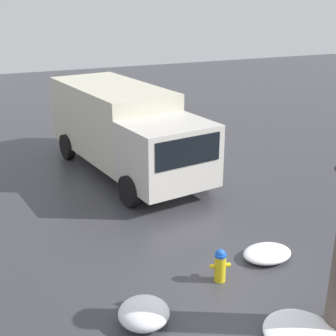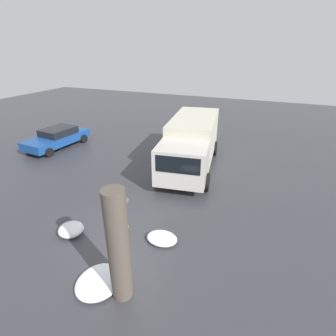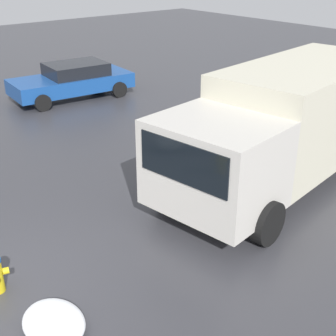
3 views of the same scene
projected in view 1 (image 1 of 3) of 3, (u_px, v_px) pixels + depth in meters
name	position (u px, v px, depth m)	size (l,w,h in m)	color
ground_plane	(220.00, 280.00, 9.78)	(60.00, 60.00, 0.00)	#38383D
fire_hydrant	(220.00, 265.00, 9.65)	(0.35, 0.44, 0.74)	yellow
delivery_truck	(124.00, 126.00, 15.41)	(7.50, 3.54, 2.76)	beige
pedestrian	(148.00, 164.00, 13.66)	(0.38, 0.38, 1.76)	#23232D
snow_pile_by_hydrant	(303.00, 336.00, 8.05)	(1.47, 1.32, 0.19)	white
snow_pile_curbside	(267.00, 253.00, 10.54)	(0.88, 1.14, 0.27)	white
snow_pile_by_tree	(144.00, 313.00, 8.43)	(0.95, 0.94, 0.44)	white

